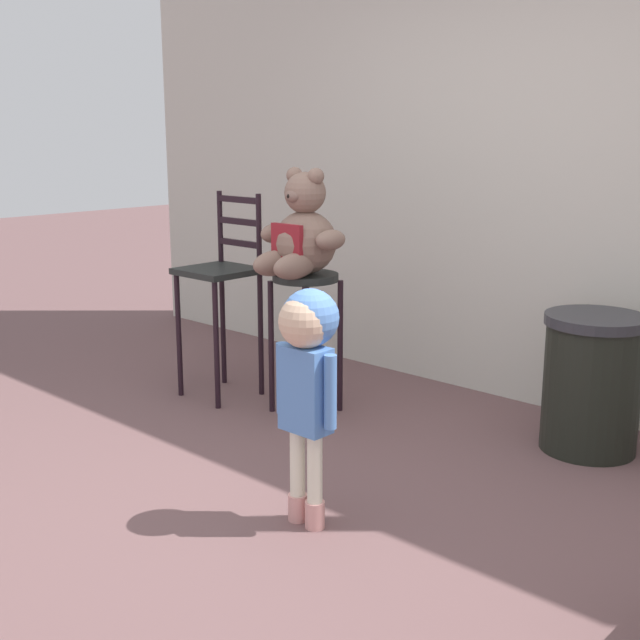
{
  "coord_description": "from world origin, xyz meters",
  "views": [
    {
      "loc": [
        2.24,
        -2.1,
        1.56
      ],
      "look_at": [
        -0.32,
        0.68,
        0.67
      ],
      "focal_mm": 45.68,
      "sensor_mm": 36.0,
      "label": 1
    }
  ],
  "objects": [
    {
      "name": "ground_plane",
      "position": [
        0.0,
        0.0,
        0.0
      ],
      "size": [
        24.0,
        24.0,
        0.0
      ],
      "primitive_type": "plane",
      "color": "brown"
    },
    {
      "name": "building_wall",
      "position": [
        0.0,
        2.2,
        1.87
      ],
      "size": [
        6.6,
        0.3,
        3.74
      ],
      "primitive_type": "cube",
      "color": "beige",
      "rests_on": "ground_plane"
    },
    {
      "name": "bar_stool_with_teddy",
      "position": [
        -0.8,
        1.07,
        0.56
      ],
      "size": [
        0.36,
        0.36,
        0.79
      ],
      "color": "black",
      "rests_on": "ground_plane"
    },
    {
      "name": "teddy_bear",
      "position": [
        -0.8,
        1.05,
        1.01
      ],
      "size": [
        0.54,
        0.48,
        0.57
      ],
      "color": "#846658",
      "rests_on": "bar_stool_with_teddy"
    },
    {
      "name": "child_walking",
      "position": [
        0.15,
        0.1,
        0.7
      ],
      "size": [
        0.31,
        0.24,
        0.97
      ],
      "rotation": [
        0.0,
        0.0,
        -2.64
      ],
      "color": "#D99690",
      "rests_on": "ground_plane"
    },
    {
      "name": "trash_bin",
      "position": [
        0.63,
        1.62,
        0.35
      ],
      "size": [
        0.49,
        0.49,
        0.69
      ],
      "color": "black",
      "rests_on": "ground_plane"
    },
    {
      "name": "bar_chair_empty",
      "position": [
        -1.37,
        0.97,
        0.69
      ],
      "size": [
        0.4,
        0.4,
        1.2
      ],
      "color": "black",
      "rests_on": "ground_plane"
    }
  ]
}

